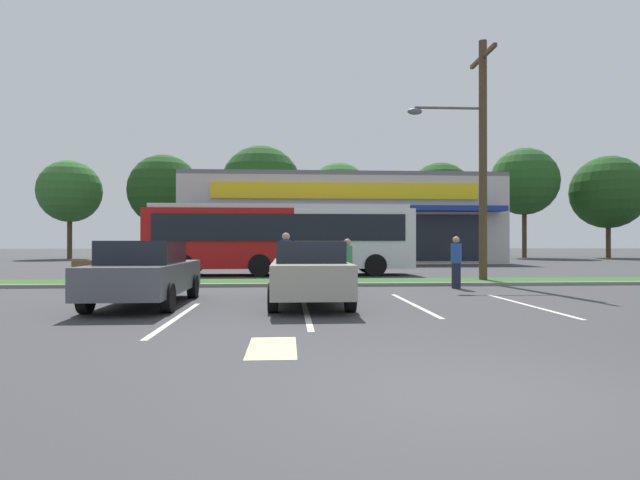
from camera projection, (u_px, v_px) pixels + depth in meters
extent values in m
plane|color=#38383A|center=(488.00, 399.00, 4.98)|extent=(240.00, 240.00, 0.00)
cube|color=#2D5B23|center=(341.00, 282.00, 18.95)|extent=(56.00, 2.20, 0.12)
cube|color=gray|center=(344.00, 285.00, 17.73)|extent=(56.00, 0.24, 0.12)
cube|color=silver|center=(177.00, 318.00, 10.34)|extent=(0.12, 4.80, 0.01)
cube|color=silver|center=(306.00, 313.00, 11.11)|extent=(0.12, 4.80, 0.01)
cube|color=silver|center=(413.00, 304.00, 12.59)|extent=(0.12, 4.80, 0.01)
cube|color=silver|center=(528.00, 305.00, 12.44)|extent=(0.12, 4.80, 0.01)
cube|color=beige|center=(272.00, 347.00, 7.42)|extent=(0.70, 1.60, 0.01)
cube|color=#BCB7AD|center=(337.00, 223.00, 41.66)|extent=(22.96, 13.03, 6.16)
cube|color=black|center=(346.00, 238.00, 35.11)|extent=(19.29, 0.08, 3.20)
cube|color=navy|center=(347.00, 208.00, 34.46)|extent=(21.58, 1.40, 0.35)
cube|color=yellow|center=(346.00, 191.00, 35.09)|extent=(18.37, 0.16, 1.11)
cube|color=slate|center=(337.00, 183.00, 41.68)|extent=(22.96, 13.03, 0.30)
cylinder|color=#473323|center=(70.00, 237.00, 48.01)|extent=(0.44, 0.44, 4.14)
sphere|color=#2D6026|center=(70.00, 191.00, 48.03)|extent=(5.77, 5.77, 5.77)
cylinder|color=#473323|center=(164.00, 238.00, 48.95)|extent=(0.44, 0.44, 3.96)
sphere|color=#1E4719|center=(164.00, 190.00, 48.97)|extent=(6.75, 6.75, 6.75)
cylinder|color=#473323|center=(261.00, 238.00, 47.85)|extent=(0.44, 0.44, 3.92)
sphere|color=#1E4719|center=(261.00, 186.00, 47.87)|extent=(7.51, 7.51, 7.51)
cylinder|color=#473323|center=(339.00, 238.00, 47.24)|extent=(0.44, 0.44, 3.81)
sphere|color=#2D6026|center=(339.00, 194.00, 47.26)|extent=(5.74, 5.74, 5.74)
cylinder|color=#473323|center=(440.00, 239.00, 48.28)|extent=(0.44, 0.44, 3.71)
sphere|color=#1E4719|center=(440.00, 195.00, 48.30)|extent=(6.06, 6.06, 6.06)
cylinder|color=#473323|center=(524.00, 232.00, 50.70)|extent=(0.44, 0.44, 5.06)
sphere|color=#23511E|center=(524.00, 181.00, 50.72)|extent=(6.60, 6.60, 6.60)
cylinder|color=#473323|center=(608.00, 239.00, 50.32)|extent=(0.44, 0.44, 3.79)
sphere|color=#1E4719|center=(608.00, 192.00, 50.34)|extent=(7.09, 7.09, 7.09)
cylinder|color=#4C3826|center=(483.00, 162.00, 19.36)|extent=(0.30, 0.30, 9.13)
cube|color=#4C3826|center=(483.00, 57.00, 19.38)|extent=(0.16, 2.40, 0.14)
cylinder|color=#59595B|center=(449.00, 108.00, 19.30)|extent=(2.60, 0.12, 0.10)
ellipsoid|color=#59595B|center=(415.00, 111.00, 19.23)|extent=(0.56, 0.32, 0.24)
cube|color=#B71414|center=(222.00, 239.00, 23.75)|extent=(6.67, 2.57, 2.70)
cube|color=silver|center=(352.00, 239.00, 24.10)|extent=(5.46, 2.57, 2.70)
cube|color=silver|center=(281.00, 207.00, 23.91)|extent=(11.64, 2.33, 0.20)
cube|color=black|center=(280.00, 227.00, 22.61)|extent=(11.15, 0.10, 1.19)
cube|color=black|center=(410.00, 232.00, 24.27)|extent=(0.07, 2.17, 1.51)
cylinder|color=black|center=(367.00, 263.00, 25.32)|extent=(1.00, 0.30, 1.00)
cylinder|color=black|center=(375.00, 265.00, 22.98)|extent=(1.00, 0.30, 1.00)
cylinder|color=black|center=(262.00, 263.00, 25.02)|extent=(1.00, 0.30, 1.00)
cylinder|color=black|center=(260.00, 265.00, 22.68)|extent=(1.00, 0.30, 1.00)
cylinder|color=black|center=(193.00, 263.00, 24.82)|extent=(1.00, 0.30, 1.00)
cylinder|color=black|center=(183.00, 266.00, 22.48)|extent=(1.00, 0.30, 1.00)
cube|color=brown|center=(100.00, 276.00, 16.60)|extent=(1.60, 0.45, 0.06)
cube|color=brown|center=(97.00, 267.00, 16.41)|extent=(1.60, 0.06, 0.44)
cube|color=#333338|center=(119.00, 282.00, 16.64)|extent=(0.08, 0.36, 0.45)
cube|color=#333338|center=(80.00, 283.00, 16.56)|extent=(0.08, 0.36, 0.45)
cube|color=#515459|center=(159.00, 258.00, 29.22)|extent=(4.65, 1.79, 0.67)
cube|color=black|center=(155.00, 247.00, 29.21)|extent=(2.09, 1.58, 0.53)
cylinder|color=black|center=(188.00, 263.00, 30.16)|extent=(0.64, 0.22, 0.64)
cylinder|color=black|center=(182.00, 264.00, 28.46)|extent=(0.64, 0.22, 0.64)
cylinder|color=black|center=(138.00, 263.00, 29.98)|extent=(0.64, 0.22, 0.64)
cylinder|color=black|center=(129.00, 264.00, 28.28)|extent=(0.64, 0.22, 0.64)
cube|color=#9E998C|center=(309.00, 276.00, 12.65)|extent=(1.77, 4.71, 0.73)
cube|color=black|center=(309.00, 252.00, 12.41)|extent=(1.56, 2.12, 0.50)
cylinder|color=black|center=(276.00, 286.00, 14.05)|extent=(0.22, 0.64, 0.64)
cylinder|color=black|center=(337.00, 286.00, 14.15)|extent=(0.22, 0.64, 0.64)
cylinder|color=black|center=(273.00, 298.00, 11.14)|extent=(0.22, 0.64, 0.64)
cylinder|color=black|center=(350.00, 297.00, 11.24)|extent=(0.22, 0.64, 0.64)
cube|color=#515459|center=(146.00, 277.00, 12.49)|extent=(1.82, 4.73, 0.70)
cube|color=black|center=(143.00, 252.00, 12.26)|extent=(1.60, 2.13, 0.54)
cylinder|color=black|center=(128.00, 287.00, 13.90)|extent=(0.22, 0.64, 0.64)
cylinder|color=black|center=(193.00, 286.00, 14.01)|extent=(0.22, 0.64, 0.64)
cylinder|color=black|center=(86.00, 299.00, 10.98)|extent=(0.22, 0.64, 0.64)
cylinder|color=black|center=(168.00, 298.00, 11.08)|extent=(0.22, 0.64, 0.64)
cylinder|color=#1E2338|center=(456.00, 276.00, 16.97)|extent=(0.29, 0.29, 0.83)
cylinder|color=#264C99|center=(456.00, 253.00, 16.97)|extent=(0.35, 0.35, 0.66)
sphere|color=tan|center=(456.00, 240.00, 16.97)|extent=(0.23, 0.23, 0.23)
cylinder|color=#1E2338|center=(347.00, 277.00, 16.63)|extent=(0.28, 0.28, 0.79)
cylinder|color=#338C4C|center=(347.00, 255.00, 16.63)|extent=(0.33, 0.33, 0.63)
sphere|color=tan|center=(347.00, 242.00, 16.64)|extent=(0.22, 0.22, 0.22)
cylinder|color=#726651|center=(286.00, 277.00, 15.96)|extent=(0.31, 0.31, 0.88)
cylinder|color=#264C99|center=(286.00, 252.00, 15.96)|extent=(0.37, 0.37, 0.70)
sphere|color=tan|center=(286.00, 237.00, 15.96)|extent=(0.24, 0.24, 0.24)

